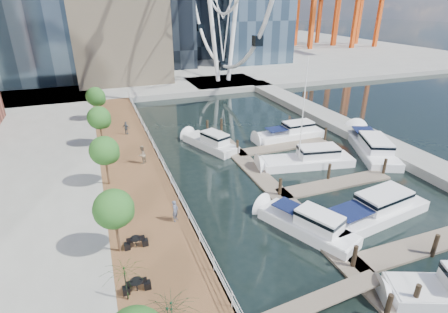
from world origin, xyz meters
name	(u,v)px	position (x,y,z in m)	size (l,w,h in m)	color
ground	(298,260)	(0.00, 0.00, 0.00)	(520.00, 520.00, 0.00)	black
boardwalk	(135,179)	(-9.00, 15.00, 0.50)	(6.00, 60.00, 1.00)	brown
seawall	(166,174)	(-6.00, 15.00, 0.50)	(0.25, 60.00, 1.00)	#595954
land_far	(127,54)	(0.00, 102.00, 0.50)	(200.00, 114.00, 1.00)	gray
breakwater	(347,128)	(20.00, 20.00, 0.50)	(4.00, 60.00, 1.00)	gray
pier	(223,83)	(14.00, 52.00, 0.50)	(14.00, 12.00, 1.00)	gray
railing	(164,165)	(-6.10, 15.00, 1.52)	(0.10, 60.00, 1.05)	white
floating_docks	(314,173)	(7.97, 9.98, 0.49)	(16.00, 34.00, 2.60)	#6D6051
street_trees	(104,151)	(-11.40, 14.00, 4.29)	(2.60, 42.60, 4.60)	#3F2B1C
cafe_tables	(150,310)	(-10.40, -2.00, 1.37)	(2.50, 13.70, 0.74)	black
yacht_foreground	(370,219)	(8.16, 2.17, 0.00)	(3.12, 11.63, 2.15)	white
pedestrian_near	(175,211)	(-7.06, 6.16, 1.86)	(0.63, 0.41, 1.72)	#4D5367
pedestrian_mid	(142,155)	(-7.85, 17.36, 1.96)	(0.93, 0.72, 1.91)	#7E6C57
pedestrian_far	(126,128)	(-8.40, 26.66, 1.82)	(0.96, 0.40, 1.64)	#363D44
moored_yachts	(313,167)	(9.30, 12.06, 0.00)	(24.32, 34.65, 11.50)	white
cafe_seating	(157,311)	(-10.14, -3.01, 2.25)	(5.04, 6.74, 2.58)	#0D321D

